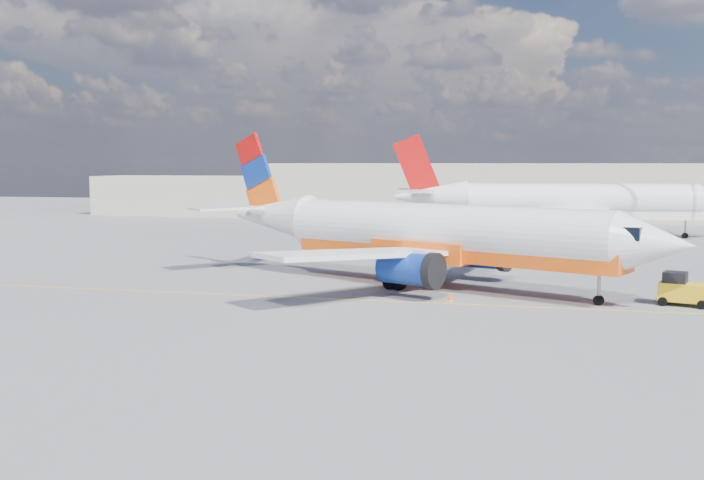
% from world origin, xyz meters
% --- Properties ---
extents(ground, '(240.00, 240.00, 0.00)m').
position_xyz_m(ground, '(0.00, 0.00, 0.00)').
color(ground, '#5C5C61').
rests_on(ground, ground).
extents(taxi_line, '(70.00, 0.15, 0.01)m').
position_xyz_m(taxi_line, '(0.00, 3.00, 0.01)').
color(taxi_line, yellow).
rests_on(taxi_line, ground).
extents(terminal_main, '(70.00, 14.00, 8.00)m').
position_xyz_m(terminal_main, '(5.00, 75.00, 4.00)').
color(terminal_main, '#B7B19E').
rests_on(terminal_main, ground).
extents(terminal_annex, '(26.00, 10.00, 6.00)m').
position_xyz_m(terminal_annex, '(-45.00, 72.00, 3.00)').
color(terminal_annex, '#B7B19E').
rests_on(terminal_annex, ground).
extents(main_jet, '(34.10, 25.67, 10.52)m').
position_xyz_m(main_jet, '(2.56, 9.15, 3.51)').
color(main_jet, white).
rests_on(main_jet, ground).
extents(second_jet, '(37.34, 29.06, 11.28)m').
position_xyz_m(second_jet, '(13.02, 46.03, 3.76)').
color(second_jet, white).
rests_on(second_jet, ground).
extents(gse_tug, '(3.01, 2.35, 1.92)m').
position_xyz_m(gse_tug, '(17.72, 5.49, 0.91)').
color(gse_tug, black).
rests_on(gse_tug, ground).
extents(traffic_cone, '(0.37, 0.37, 0.51)m').
position_xyz_m(traffic_cone, '(4.60, 3.83, 0.25)').
color(traffic_cone, white).
rests_on(traffic_cone, ground).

